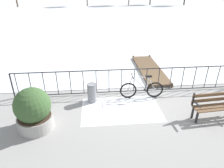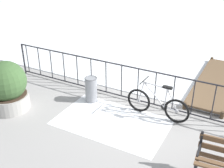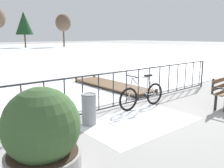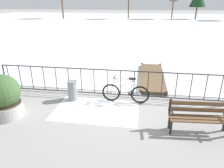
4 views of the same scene
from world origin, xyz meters
TOP-DOWN VIEW (x-y plane):
  - ground_plane at (0.00, 0.00)m, footprint 160.00×160.00m
  - snow_patch at (-0.42, -1.20)m, footprint 2.82×1.73m
  - railing_fence at (0.00, 0.00)m, footprint 9.06×0.06m
  - bicycle_near_railing at (0.48, -0.42)m, footprint 1.71×0.52m
  - planter_with_shrub at (-3.20, -1.95)m, footprint 1.08×1.08m
  - trash_bin at (-1.45, -0.54)m, footprint 0.35×0.35m
  - wooden_dock at (1.52, 2.19)m, footprint 1.10×3.88m

SIDE VIEW (x-z plane):
  - ground_plane at x=0.00m, z-range 0.00..0.00m
  - snow_patch at x=-0.42m, z-range 0.00..0.01m
  - wooden_dock at x=1.52m, z-range 0.02..0.22m
  - bicycle_near_railing at x=0.48m, z-range -0.12..0.86m
  - trash_bin at x=-1.45m, z-range 0.01..0.74m
  - railing_fence at x=0.00m, z-range 0.02..1.09m
  - planter_with_shrub at x=-3.20m, z-range -0.03..1.34m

